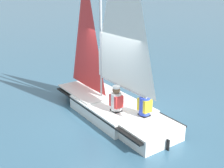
# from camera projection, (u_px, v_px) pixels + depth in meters

# --- Properties ---
(ground_plane) EXTENTS (260.00, 260.00, 0.00)m
(ground_plane) POSITION_uv_depth(u_px,v_px,m) (112.00, 115.00, 8.66)
(ground_plane) COLOR #38607A
(sailboat_main) EXTENTS (4.74, 1.79, 5.88)m
(sailboat_main) POSITION_uv_depth(u_px,v_px,m) (112.00, 90.00, 8.38)
(sailboat_main) COLOR white
(sailboat_main) RESTS_ON ground_plane
(sailor_helm) EXTENTS (0.35, 0.31, 1.16)m
(sailor_helm) POSITION_uv_depth(u_px,v_px,m) (116.00, 104.00, 7.89)
(sailor_helm) COLOR black
(sailor_helm) RESTS_ON ground_plane
(sailor_crew) EXTENTS (0.35, 0.31, 1.16)m
(sailor_crew) POSITION_uv_depth(u_px,v_px,m) (144.00, 108.00, 7.62)
(sailor_crew) COLOR black
(sailor_crew) RESTS_ON ground_plane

